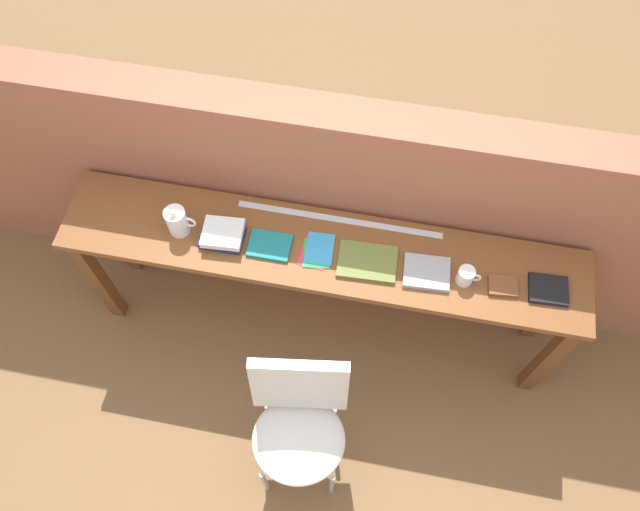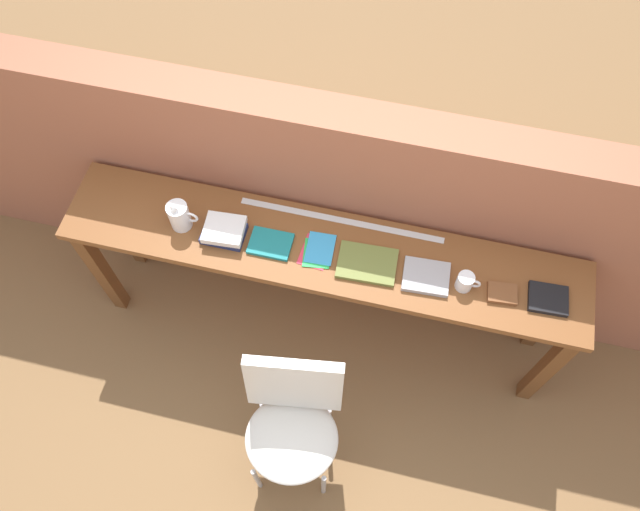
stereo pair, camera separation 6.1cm
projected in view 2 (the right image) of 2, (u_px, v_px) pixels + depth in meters
ground_plane at (310, 368)px, 3.55m from camera, size 40.00×40.00×0.00m
brick_wall_back at (337, 207)px, 3.21m from camera, size 6.00×0.20×1.44m
sideboard at (322, 262)px, 3.03m from camera, size 2.50×0.44×0.88m
chair_white_moulded at (293, 420)px, 2.88m from camera, size 0.50×0.51×0.89m
pitcher_white at (180, 216)px, 2.91m from camera, size 0.14×0.10×0.18m
book_stack_leftmost at (224, 231)px, 2.92m from camera, size 0.20×0.17×0.07m
magazine_cycling at (271, 244)px, 2.91m from camera, size 0.20×0.15×0.02m
pamphlet_pile_colourful at (318, 251)px, 2.90m from camera, size 0.16×0.20×0.01m
book_open_centre at (367, 264)px, 2.86m from camera, size 0.28×0.20×0.02m
book_grey_hardcover at (426, 277)px, 2.83m from camera, size 0.22×0.18×0.03m
mug at (465, 282)px, 2.78m from camera, size 0.11×0.08×0.09m
leather_journal_brown at (502, 293)px, 2.79m from camera, size 0.14×0.11×0.02m
book_repair_rightmost at (548, 299)px, 2.78m from camera, size 0.18×0.15×0.02m
ruler_metal_back_edge at (341, 220)px, 2.98m from camera, size 0.99×0.03×0.00m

